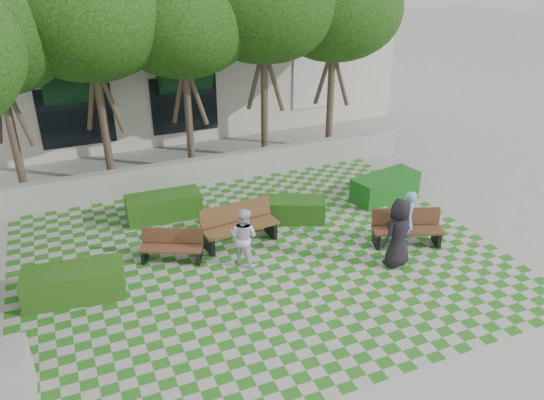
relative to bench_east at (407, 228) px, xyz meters
name	(u,v)px	position (x,y,z in m)	size (l,w,h in m)	color
ground	(277,281)	(-3.87, -0.27, -0.46)	(90.00, 90.00, 0.00)	gray
lawn	(262,260)	(-3.87, 0.73, -0.46)	(12.00, 12.00, 0.00)	#2B721E
retaining_wall	(203,171)	(-3.87, 5.93, -0.01)	(15.00, 0.36, 0.90)	#9E9B93
bench_east	(407,228)	(0.00, 0.00, 0.00)	(1.93, 1.20, 0.96)	#502F1B
bench_mid	(239,225)	(-4.07, 1.82, 0.05)	(2.10, 0.85, 1.07)	brown
bench_west	(172,246)	(-5.94, 1.65, -0.07)	(1.64, 1.13, 0.82)	#56301D
hedge_east	(385,187)	(1.07, 2.58, -0.08)	(2.22, 0.89, 0.78)	#155218
hedge_midright	(291,210)	(-2.28, 2.40, -0.12)	(1.94, 0.77, 0.68)	#1D4913
hedge_midleft	(164,206)	(-5.63, 3.99, -0.09)	(2.12, 0.85, 0.74)	#204E14
hedge_west	(74,283)	(-8.34, 0.96, -0.08)	(2.18, 0.87, 0.76)	#224B14
person_blue	(407,219)	(-0.11, -0.08, 0.34)	(0.58, 0.38, 1.60)	#7CA3E3
person_dark	(398,233)	(-0.84, -0.74, 0.44)	(0.88, 0.57, 1.80)	black
person_white	(244,237)	(-4.32, 0.79, 0.30)	(0.75, 0.58, 1.53)	silver
tree_row	(131,27)	(-5.73, 5.68, 4.72)	(17.70, 13.40, 7.41)	#47382B
building	(170,61)	(-2.94, 13.81, 2.05)	(18.00, 8.92, 5.15)	beige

